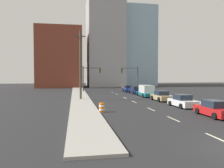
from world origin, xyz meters
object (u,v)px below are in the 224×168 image
Objects in this scene: traffic_signal_left at (88,75)px; utility_pole_left_mid at (81,65)px; traffic_barrel at (102,108)px; box_truck_teal at (146,91)px; sedan_tan at (161,96)px; sedan_blue at (128,89)px; sedan_white at (182,101)px; traffic_signal_right at (133,75)px; sedan_navy at (136,90)px; sedan_red at (215,109)px.

utility_pole_left_mid is at bearing -97.80° from traffic_signal_left.
traffic_barrel is 0.15× the size of box_truck_teal.
sedan_blue is (-0.35, 18.67, -0.01)m from sedan_tan.
sedan_tan is (0.03, 6.44, 0.01)m from sedan_white.
traffic_barrel is 10.17m from sedan_white.
traffic_signal_right is 1.35× the size of sedan_white.
box_truck_teal is at bearing -91.09° from sedan_navy.
traffic_barrel is 0.22× the size of sedan_white.
traffic_barrel is 0.20× the size of sedan_navy.
sedan_red is 1.07× the size of sedan_tan.
traffic_signal_left is 11.70m from sedan_navy.
traffic_barrel is at bearing -111.38° from traffic_signal_right.
sedan_blue is at bearing 90.40° from sedan_navy.
sedan_white reaches higher than sedan_red.
traffic_barrel is at bearing -107.68° from sedan_blue.
utility_pole_left_mid reaches higher than sedan_white.
traffic_signal_right is 6.26× the size of traffic_barrel.
traffic_signal_right is 30.20m from traffic_barrel.
sedan_tan is 18.68m from sedan_blue.
traffic_signal_right is 1.40× the size of sedan_tan.
box_truck_teal is at bearing 18.05° from utility_pole_left_mid.
traffic_signal_right reaches higher than traffic_barrel.
traffic_signal_right reaches higher than sedan_white.
traffic_signal_right is at bearing 89.89° from sedan_red.
traffic_signal_right is at bearing 78.06° from sedan_navy.
box_truck_teal is (-0.92, -12.49, -2.88)m from traffic_signal_right.
utility_pole_left_mid is 1.66× the size of box_truck_teal.
traffic_signal_left reaches higher than box_truck_teal.
utility_pole_left_mid is at bearing -124.55° from sedan_blue.
sedan_tan is at bearing -87.81° from box_truck_teal.
sedan_white is (9.97, 2.00, 0.20)m from traffic_barrel.
utility_pole_left_mid is at bearing 128.47° from sedan_red.
sedan_red is at bearing -91.29° from sedan_tan.
box_truck_teal reaches higher than traffic_barrel.
sedan_red is at bearing -73.45° from traffic_signal_left.
sedan_navy is at bearing -32.86° from traffic_signal_left.
traffic_signal_left is 0.56× the size of utility_pole_left_mid.
sedan_red is at bearing -92.05° from sedan_navy.
traffic_signal_left is 1.30× the size of sedan_blue.
sedan_tan is at bearing 91.45° from sedan_red.
sedan_navy is at bearing -85.49° from sedan_blue.
traffic_signal_right is 32.24m from sedan_red.
utility_pole_left_mid is 2.19× the size of sedan_navy.
traffic_signal_left reaches higher than sedan_navy.
traffic_signal_left is at bearing 108.19° from sedan_red.
traffic_barrel is 18.42m from box_truck_teal.
traffic_signal_right is at bearing 68.62° from traffic_barrel.
sedan_red is at bearing -22.46° from traffic_barrel.
sedan_red is at bearing -87.85° from box_truck_teal.
box_truck_teal is (0.04, 13.46, 0.29)m from sedan_white.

